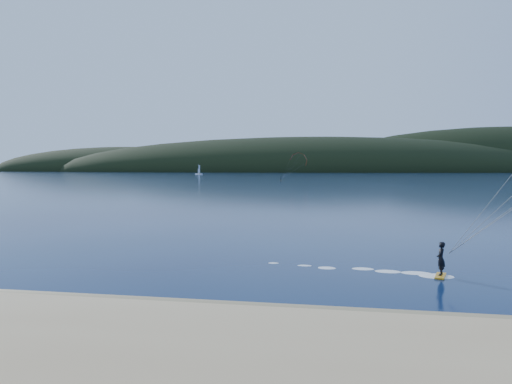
# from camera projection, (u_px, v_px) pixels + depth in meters

# --- Properties ---
(ground) EXTENTS (1800.00, 1800.00, 0.00)m
(ground) POSITION_uv_depth(u_px,v_px,m) (160.00, 348.00, 16.15)
(ground) COLOR #071234
(ground) RESTS_ON ground
(wet_sand) EXTENTS (220.00, 2.50, 0.10)m
(wet_sand) POSITION_uv_depth(u_px,v_px,m) (198.00, 309.00, 20.57)
(wet_sand) COLOR olive
(wet_sand) RESTS_ON ground
(headland) EXTENTS (1200.00, 310.00, 140.00)m
(headland) POSITION_uv_depth(u_px,v_px,m) (334.00, 172.00, 749.02)
(headland) COLOR black
(headland) RESTS_ON ground
(kitesurfer_far) EXTENTS (13.56, 5.13, 13.37)m
(kitesurfer_far) POSITION_uv_depth(u_px,v_px,m) (298.00, 162.00, 218.76)
(kitesurfer_far) COLOR orange
(kitesurfer_far) RESTS_ON ground
(sailboat) EXTENTS (7.42, 4.63, 10.33)m
(sailboat) POSITION_uv_depth(u_px,v_px,m) (199.00, 174.00, 437.12)
(sailboat) COLOR white
(sailboat) RESTS_ON ground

